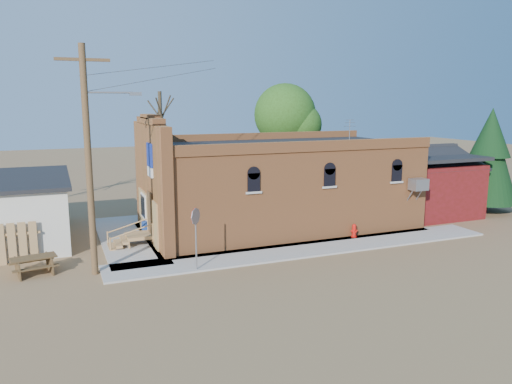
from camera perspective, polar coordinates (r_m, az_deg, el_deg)
name	(u,v)px	position (r m, az deg, el deg)	size (l,w,h in m)	color
ground	(291,259)	(22.30, 4.04, -7.62)	(120.00, 120.00, 0.00)	#895E3E
sidewalk_south	(311,249)	(23.71, 6.36, -6.47)	(19.00, 2.20, 0.08)	#9E9991
sidewalk_west	(127,238)	(26.13, -14.54, -5.16)	(2.60, 10.00, 0.08)	#9E9991
brick_bar	(275,185)	(27.27, 2.15, 0.76)	(16.40, 7.97, 6.30)	#BB6B39
red_shed	(420,177)	(32.54, 18.19, 1.68)	(5.40, 6.40, 4.30)	#52130E
utility_pole	(90,156)	(20.39, -18.47, 3.91)	(3.12, 0.26, 9.00)	#4B371E
tree_bare_near	(160,116)	(32.68, -10.87, 8.55)	(2.80, 2.80, 7.65)	#463C28
tree_leafy	(285,115)	(36.00, 3.32, 8.81)	(4.40, 4.40, 8.15)	#463C28
evergreen_tree	(490,153)	(34.05, 25.13, 4.03)	(3.60, 3.60, 6.50)	#463C28
fire_hydrant	(354,231)	(25.80, 11.15, -4.35)	(0.40, 0.39, 0.68)	red
stop_sign	(196,222)	(20.28, -6.92, -3.44)	(0.51, 0.57, 2.58)	gray
trash_barrel	(147,229)	(25.94, -12.32, -4.11)	(0.56, 0.56, 0.86)	navy
picnic_table	(34,263)	(22.12, -24.07, -7.40)	(1.93, 1.59, 0.72)	#503A20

